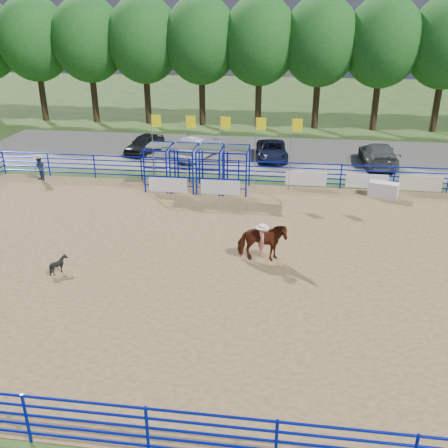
{
  "coord_description": "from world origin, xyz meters",
  "views": [
    {
      "loc": [
        2.94,
        -18.4,
        9.87
      ],
      "look_at": [
        0.33,
        1.0,
        1.3
      ],
      "focal_mm": 40.0,
      "sensor_mm": 36.0,
      "label": 1
    }
  ],
  "objects_px": {
    "car_b": "(198,147)",
    "announcer_table": "(383,190)",
    "spectator_cowboy": "(40,168)",
    "car_a": "(145,144)",
    "car_c": "(272,150)",
    "car_d": "(378,154)",
    "horse_and_rider": "(262,241)",
    "calf": "(59,265)"
  },
  "relations": [
    {
      "from": "car_b",
      "to": "car_a",
      "type": "bearing_deg",
      "value": 7.78
    },
    {
      "from": "car_d",
      "to": "car_c",
      "type": "bearing_deg",
      "value": -5.13
    },
    {
      "from": "car_a",
      "to": "car_d",
      "type": "relative_size",
      "value": 0.76
    },
    {
      "from": "horse_and_rider",
      "to": "spectator_cowboy",
      "type": "distance_m",
      "value": 16.58
    },
    {
      "from": "spectator_cowboy",
      "to": "car_c",
      "type": "relative_size",
      "value": 0.35
    },
    {
      "from": "car_c",
      "to": "announcer_table",
      "type": "bearing_deg",
      "value": -51.59
    },
    {
      "from": "car_c",
      "to": "spectator_cowboy",
      "type": "bearing_deg",
      "value": -160.07
    },
    {
      "from": "horse_and_rider",
      "to": "car_d",
      "type": "relative_size",
      "value": 0.44
    },
    {
      "from": "spectator_cowboy",
      "to": "car_a",
      "type": "bearing_deg",
      "value": 57.51
    },
    {
      "from": "announcer_table",
      "to": "horse_and_rider",
      "type": "bearing_deg",
      "value": -126.12
    },
    {
      "from": "horse_and_rider",
      "to": "car_c",
      "type": "relative_size",
      "value": 0.5
    },
    {
      "from": "spectator_cowboy",
      "to": "announcer_table",
      "type": "bearing_deg",
      "value": -0.34
    },
    {
      "from": "spectator_cowboy",
      "to": "car_d",
      "type": "bearing_deg",
      "value": 16.25
    },
    {
      "from": "car_a",
      "to": "car_b",
      "type": "xyz_separation_m",
      "value": [
        4.13,
        -0.8,
        0.11
      ]
    },
    {
      "from": "car_c",
      "to": "calf",
      "type": "bearing_deg",
      "value": -119.44
    },
    {
      "from": "announcer_table",
      "to": "car_d",
      "type": "xyz_separation_m",
      "value": [
        0.59,
        6.23,
        0.31
      ]
    },
    {
      "from": "spectator_cowboy",
      "to": "car_b",
      "type": "relative_size",
      "value": 0.33
    },
    {
      "from": "car_a",
      "to": "spectator_cowboy",
      "type": "bearing_deg",
      "value": -108.17
    },
    {
      "from": "car_b",
      "to": "car_c",
      "type": "bearing_deg",
      "value": -157.78
    },
    {
      "from": "car_a",
      "to": "car_c",
      "type": "xyz_separation_m",
      "value": [
        9.29,
        -0.48,
        -0.05
      ]
    },
    {
      "from": "car_b",
      "to": "spectator_cowboy",
      "type": "bearing_deg",
      "value": 54.79
    },
    {
      "from": "announcer_table",
      "to": "car_a",
      "type": "height_order",
      "value": "car_a"
    },
    {
      "from": "spectator_cowboy",
      "to": "car_a",
      "type": "distance_m",
      "value": 8.44
    },
    {
      "from": "car_b",
      "to": "announcer_table",
      "type": "bearing_deg",
      "value": 169.88
    },
    {
      "from": "horse_and_rider",
      "to": "car_b",
      "type": "relative_size",
      "value": 0.48
    },
    {
      "from": "horse_and_rider",
      "to": "car_a",
      "type": "height_order",
      "value": "horse_and_rider"
    },
    {
      "from": "horse_and_rider",
      "to": "car_d",
      "type": "bearing_deg",
      "value": 65.18
    },
    {
      "from": "announcer_table",
      "to": "horse_and_rider",
      "type": "relative_size",
      "value": 0.7
    },
    {
      "from": "car_c",
      "to": "car_d",
      "type": "xyz_separation_m",
      "value": [
        7.15,
        -0.53,
        0.13
      ]
    },
    {
      "from": "horse_and_rider",
      "to": "calf",
      "type": "relative_size",
      "value": 3.05
    },
    {
      "from": "announcer_table",
      "to": "car_b",
      "type": "height_order",
      "value": "car_b"
    },
    {
      "from": "announcer_table",
      "to": "car_c",
      "type": "bearing_deg",
      "value": 134.14
    },
    {
      "from": "car_b",
      "to": "calf",
      "type": "bearing_deg",
      "value": 100.3
    },
    {
      "from": "car_a",
      "to": "car_b",
      "type": "height_order",
      "value": "car_b"
    },
    {
      "from": "car_b",
      "to": "car_c",
      "type": "distance_m",
      "value": 5.17
    },
    {
      "from": "announcer_table",
      "to": "calf",
      "type": "xyz_separation_m",
      "value": [
        -14.25,
        -10.74,
        -0.05
      ]
    },
    {
      "from": "horse_and_rider",
      "to": "car_c",
      "type": "xyz_separation_m",
      "value": [
        -0.29,
        15.35,
        -0.3
      ]
    },
    {
      "from": "horse_and_rider",
      "to": "car_a",
      "type": "bearing_deg",
      "value": 121.18
    },
    {
      "from": "calf",
      "to": "car_a",
      "type": "height_order",
      "value": "car_a"
    },
    {
      "from": "spectator_cowboy",
      "to": "car_d",
      "type": "relative_size",
      "value": 0.31
    },
    {
      "from": "car_d",
      "to": "horse_and_rider",
      "type": "bearing_deg",
      "value": 64.27
    },
    {
      "from": "spectator_cowboy",
      "to": "car_b",
      "type": "bearing_deg",
      "value": 36.11
    }
  ]
}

